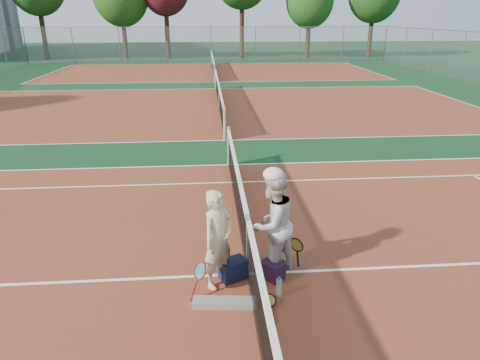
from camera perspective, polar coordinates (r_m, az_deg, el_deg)
name	(u,v)px	position (r m, az deg, el deg)	size (l,w,h in m)	color
ground	(248,274)	(7.16, 1.02, -12.44)	(130.00, 130.00, 0.00)	#0E3319
court_main	(248,274)	(7.16, 1.02, -12.42)	(23.77, 10.97, 0.01)	brown
court_far_a	(219,108)	(19.84, -2.79, 9.61)	(23.77, 10.97, 0.01)	brown
court_far_b	(213,71)	(33.18, -3.62, 14.24)	(23.77, 10.97, 0.01)	brown
net_main	(248,247)	(6.89, 1.05, -8.91)	(0.10, 10.98, 1.02)	black
net_far_a	(219,97)	(19.75, -2.81, 11.05)	(0.10, 10.98, 1.02)	black
net_far_b	(213,65)	(33.12, -3.64, 15.12)	(0.10, 10.98, 1.02)	black
fence_back	(211,45)	(40.02, -3.89, 17.56)	(32.00, 0.06, 3.00)	slate
player_a	(218,239)	(6.53, -2.93, -7.91)	(0.58, 0.38, 1.58)	beige
player_b	(272,224)	(6.80, 4.29, -5.86)	(0.85, 0.66, 1.76)	silver
racket_red	(200,280)	(6.56, -5.33, -13.08)	(0.28, 0.27, 0.56)	maroon
racket_black_held	(296,254)	(7.18, 7.50, -9.73)	(0.17, 0.27, 0.59)	black
racket_spare	(268,301)	(6.52, 3.80, -15.83)	(0.60, 0.27, 0.09)	black
sports_bag_navy	(233,269)	(6.98, -0.93, -11.82)	(0.42, 0.29, 0.33)	black
sports_bag_purple	(272,270)	(7.00, 4.34, -11.94)	(0.36, 0.25, 0.29)	black
net_cover_canvas	(225,303)	(6.47, -2.07, -16.03)	(0.94, 0.22, 0.10)	slate
water_bottle	(279,288)	(6.61, 5.22, -14.16)	(0.09, 0.09, 0.30)	#C9EAFE
tree_back_4	(310,0)	(44.34, 9.31, 22.58)	(4.51, 4.51, 7.89)	#382314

